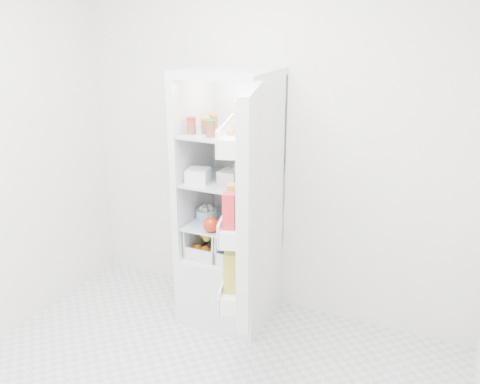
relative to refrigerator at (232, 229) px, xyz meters
The scene contains 20 objects.
room_walls 1.57m from the refrigerator, 80.89° to the right, with size 3.02×3.02×2.61m.
refrigerator is the anchor object (origin of this frame).
shelf_low 0.10m from the refrigerator, 90.00° to the right, with size 0.49×0.53×0.01m, color #AEC0CC.
shelf_mid 0.39m from the refrigerator, 90.00° to the right, with size 0.49×0.53×0.01m, color #AEC0CC.
shelf_top 0.72m from the refrigerator, 90.00° to the right, with size 0.49×0.53×0.01m, color #AEC0CC.
crisper_left 0.15m from the refrigerator, 152.98° to the right, with size 0.23×0.46×0.22m, color silver, non-canonical shape.
crisper_right 0.15m from the refrigerator, 27.02° to the right, with size 0.23×0.46×0.22m, color silver, non-canonical shape.
condiment_jars 0.77m from the refrigerator, 94.77° to the right, with size 0.46×0.34×0.08m.
squeeze_bottle 0.84m from the refrigerator, ahead, with size 0.06×0.06×0.20m, color white.
tub_white 0.51m from the refrigerator, 128.35° to the right, with size 0.15×0.15×0.09m, color white.
tub_cream 0.44m from the refrigerator, 72.38° to the right, with size 0.13×0.13×0.08m, color silver.
tin_red 0.50m from the refrigerator, 43.50° to the right, with size 0.09×0.09×0.06m, color red.
tub_green 0.48m from the refrigerator, 32.92° to the left, with size 0.10×0.14×0.08m, color #3A813E.
red_cabbage 0.23m from the refrigerator, 23.58° to the left, with size 0.18×0.18×0.18m, color #521C54.
bell_pepper 0.31m from the refrigerator, 94.99° to the right, with size 0.11×0.11×0.11m, color #B5220B.
mushroom_bowl 0.22m from the refrigerator, 153.80° to the right, with size 0.15×0.15×0.07m, color #84A8C4.
salad_bag 0.27m from the refrigerator, 74.63° to the right, with size 0.10×0.10×0.10m, color #BADFA7.
citrus_pile 0.18m from the refrigerator, 142.47° to the right, with size 0.20×0.31×0.16m.
veg_pile 0.18m from the refrigerator, 26.82° to the right, with size 0.16×0.30×0.10m.
fridge_door 0.85m from the refrigerator, 58.37° to the right, with size 0.32×0.59×1.30m.
Camera 1 is at (1.35, -1.94, 2.17)m, focal length 40.00 mm.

